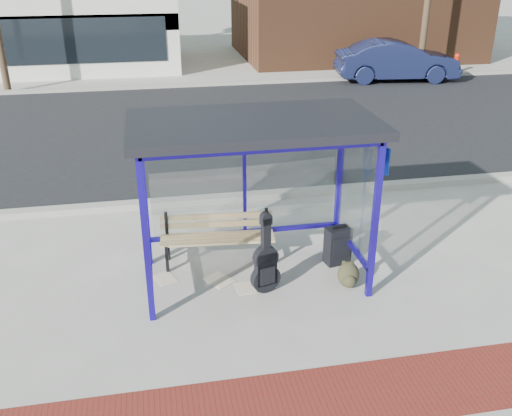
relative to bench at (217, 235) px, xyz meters
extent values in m
plane|color=#B2ADA0|center=(0.45, -0.61, -0.46)|extent=(120.00, 120.00, 0.00)
cube|color=maroon|center=(0.45, -3.21, -0.46)|extent=(60.00, 1.00, 0.01)
cube|color=gray|center=(0.45, 2.29, -0.40)|extent=(60.00, 0.25, 0.12)
cube|color=black|center=(0.45, 7.39, -0.46)|extent=(60.00, 10.00, 0.00)
cube|color=gray|center=(0.45, 12.49, -0.40)|extent=(60.00, 0.25, 0.12)
cube|color=#B2ADA0|center=(0.45, 14.39, -0.46)|extent=(60.00, 4.00, 0.01)
cube|color=#1A0D93|center=(-1.05, -1.36, 0.69)|extent=(0.08, 0.08, 2.30)
cube|color=#1A0D93|center=(1.95, -1.36, 0.69)|extent=(0.08, 0.08, 2.30)
cube|color=#1A0D93|center=(-1.05, 0.14, 0.69)|extent=(0.08, 0.08, 2.30)
cube|color=#1A0D93|center=(1.95, 0.14, 0.69)|extent=(0.08, 0.08, 2.30)
cube|color=#1A0D93|center=(0.45, 0.14, 1.80)|extent=(3.00, 0.08, 0.08)
cube|color=#1A0D93|center=(0.45, -1.36, 1.80)|extent=(3.00, 0.08, 0.08)
cube|color=#1A0D93|center=(-1.05, -0.61, 1.80)|extent=(0.08, 1.50, 0.08)
cube|color=#1A0D93|center=(1.95, -0.61, 1.80)|extent=(0.08, 1.50, 0.08)
cube|color=#1A0D93|center=(0.45, 0.14, -0.06)|extent=(3.00, 0.08, 0.06)
cube|color=#1A0D93|center=(-1.05, -0.61, -0.06)|extent=(0.08, 1.50, 0.06)
cube|color=#1A0D93|center=(1.95, -0.61, -0.06)|extent=(0.08, 1.50, 0.06)
cube|color=#1A0D93|center=(0.45, 0.14, 0.89)|extent=(0.05, 0.05, 1.90)
cube|color=silver|center=(0.45, 0.14, 0.85)|extent=(2.84, 0.01, 1.82)
cube|color=silver|center=(-1.05, -0.61, 0.85)|extent=(0.02, 1.34, 1.82)
cube|color=silver|center=(1.95, -0.61, 0.85)|extent=(0.02, 1.34, 1.82)
cube|color=black|center=(0.45, -0.61, 1.90)|extent=(3.30, 1.80, 0.12)
cube|color=black|center=(-0.79, -0.17, -0.25)|extent=(0.05, 0.05, 0.43)
cube|color=black|center=(-0.75, 0.20, -0.05)|extent=(0.05, 0.05, 0.82)
cube|color=black|center=(-0.77, 0.01, -0.25)|extent=(0.08, 0.39, 0.05)
cube|color=black|center=(0.74, -0.32, -0.25)|extent=(0.05, 0.05, 0.43)
cube|color=black|center=(0.78, 0.06, -0.05)|extent=(0.05, 0.05, 0.82)
cube|color=black|center=(0.76, -0.13, -0.25)|extent=(0.08, 0.39, 0.05)
cube|color=tan|center=(-0.02, -0.22, -0.03)|extent=(1.73, 0.25, 0.03)
cube|color=tan|center=(-0.01, -0.11, -0.03)|extent=(1.73, 0.25, 0.03)
cube|color=tan|center=(0.00, -0.01, -0.03)|extent=(1.73, 0.25, 0.03)
cube|color=tan|center=(0.01, 0.10, -0.03)|extent=(1.73, 0.25, 0.03)
cube|color=tan|center=(0.01, 0.14, 0.11)|extent=(1.73, 0.19, 0.10)
cube|color=tan|center=(0.01, 0.14, 0.25)|extent=(1.73, 0.19, 0.10)
cylinder|color=black|center=(0.55, -0.98, -0.25)|extent=(0.44, 0.23, 0.43)
cylinder|color=black|center=(0.55, -0.98, 0.08)|extent=(0.37, 0.21, 0.35)
cube|color=black|center=(0.55, -0.98, -0.09)|extent=(0.33, 0.20, 0.51)
cube|color=black|center=(0.55, -0.98, 0.43)|extent=(0.13, 0.13, 0.51)
cube|color=black|center=(0.55, -0.98, 0.65)|extent=(0.17, 0.14, 0.10)
cube|color=black|center=(1.80, -0.40, -0.16)|extent=(0.41, 0.30, 0.59)
cylinder|color=black|center=(1.67, -0.43, -0.44)|extent=(0.09, 0.22, 0.05)
cylinder|color=black|center=(1.94, -0.37, -0.44)|extent=(0.09, 0.22, 0.05)
cube|color=black|center=(1.80, -0.40, 0.17)|extent=(0.24, 0.09, 0.04)
cube|color=black|center=(1.83, -0.52, -0.14)|extent=(0.30, 0.07, 0.32)
ellipsoid|color=#2B2A18|center=(1.75, -1.06, -0.28)|extent=(0.34, 0.26, 0.37)
ellipsoid|color=#2B2A18|center=(1.74, -1.18, -0.33)|extent=(0.20, 0.15, 0.19)
cube|color=#2B2A18|center=(1.76, -1.04, -0.10)|extent=(0.11, 0.05, 0.03)
cube|color=navy|center=(2.25, -0.69, 0.59)|extent=(0.07, 0.07, 2.11)
cube|color=navy|center=(2.29, -0.68, 1.30)|extent=(0.08, 0.26, 0.40)
cube|color=white|center=(-0.85, -0.37, -0.46)|extent=(0.39, 0.43, 0.01)
cube|color=white|center=(0.29, -0.86, -0.46)|extent=(0.29, 0.36, 0.01)
cube|color=white|center=(-0.06, -0.57, -0.46)|extent=(0.49, 0.51, 0.01)
imported|color=#181F45|center=(8.15, 12.06, 0.26)|extent=(4.55, 2.06, 1.45)
cylinder|color=red|center=(11.04, 12.93, -0.15)|extent=(0.21, 0.21, 0.62)
sphere|color=red|center=(11.04, 12.93, 0.19)|extent=(0.23, 0.23, 0.23)
cylinder|color=red|center=(11.04, 12.93, -0.05)|extent=(0.34, 0.23, 0.10)
camera|label=1|loc=(-0.88, -7.75, 4.00)|focal=40.00mm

